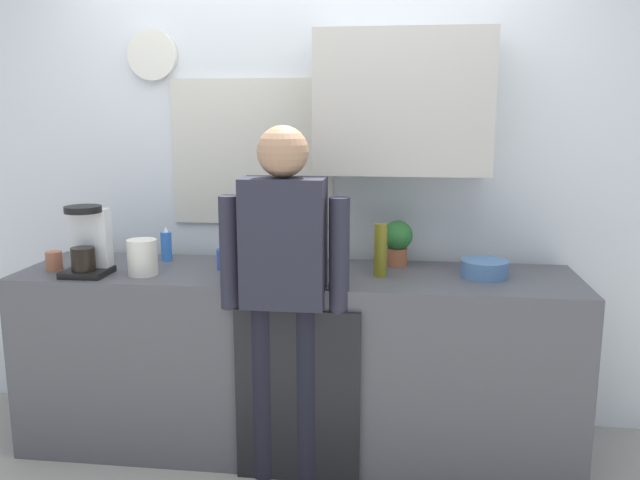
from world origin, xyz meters
name	(u,v)px	position (x,y,z in m)	size (l,w,h in m)	color
ground_plane	(286,475)	(0.00, 0.00, 0.00)	(8.00, 8.00, 0.00)	#9E998E
kitchen_counter	(296,360)	(0.00, 0.30, 0.45)	(2.68, 0.64, 0.90)	#4C4C51
dishwasher_panel	(297,398)	(0.06, -0.03, 0.40)	(0.56, 0.02, 0.81)	black
back_wall_assembly	(318,169)	(0.06, 0.70, 1.36)	(4.28, 0.42, 2.60)	silver
coffee_maker	(88,244)	(-0.97, 0.15, 1.04)	(0.20, 0.20, 0.33)	black
bottle_olive_oil	(380,250)	(0.41, 0.27, 1.02)	(0.06, 0.06, 0.25)	olive
bottle_green_wine	(277,243)	(-0.08, 0.25, 1.05)	(0.07, 0.07, 0.30)	#195923
bottle_dark_sauce	(238,246)	(-0.32, 0.46, 0.99)	(0.06, 0.06, 0.18)	black
cup_yellow_cup	(307,255)	(0.03, 0.50, 0.94)	(0.07, 0.07, 0.09)	yellow
cup_blue_mug	(225,259)	(-0.35, 0.32, 0.95)	(0.08, 0.08, 0.10)	#3351B2
cup_terracotta_mug	(54,261)	(-1.18, 0.20, 0.94)	(0.08, 0.08, 0.09)	#B26647
mixing_bowl	(485,269)	(0.89, 0.32, 0.94)	(0.22, 0.22, 0.08)	#4C72A5
potted_plant	(397,240)	(0.48, 0.50, 1.03)	(0.15, 0.15, 0.23)	#9E5638
dish_soap	(166,246)	(-0.71, 0.47, 0.97)	(0.06, 0.06, 0.18)	blue
storage_canister	(142,257)	(-0.71, 0.16, 0.98)	(0.14, 0.14, 0.17)	silver
person_at_sink	(284,277)	(0.00, 0.00, 0.95)	(0.57, 0.22, 1.60)	black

